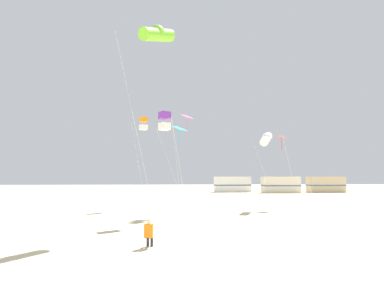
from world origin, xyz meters
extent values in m
cube|color=orange|center=(-0.74, 5.27, 0.68)|extent=(0.36, 0.25, 0.52)
sphere|color=beige|center=(-0.74, 5.27, 1.06)|extent=(0.20, 0.20, 0.20)
cylinder|color=#2D2D38|center=(-0.64, 5.44, 0.44)|extent=(0.17, 0.37, 0.13)
cylinder|color=#2D2D38|center=(-0.62, 5.60, 0.21)|extent=(0.11, 0.11, 0.42)
cylinder|color=#2D2D38|center=(-0.80, 5.45, 0.44)|extent=(0.17, 0.37, 0.13)
cylinder|color=#2D2D38|center=(-0.78, 5.61, 0.21)|extent=(0.11, 0.11, 0.42)
cylinder|color=silver|center=(0.67, 15.61, 3.71)|extent=(0.85, 1.55, 7.43)
cube|color=#E54C8C|center=(1.43, 16.02, 7.43)|extent=(1.22, 1.22, 0.40)
cylinder|color=#E54C8C|center=(1.43, 16.02, 6.78)|extent=(0.04, 0.04, 1.10)
cylinder|color=silver|center=(8.02, 17.64, 3.02)|extent=(1.85, 1.02, 6.05)
cylinder|color=white|center=(8.53, 18.55, 6.05)|extent=(1.81, 2.52, 1.48)
sphere|color=white|center=(8.53, 18.55, 6.20)|extent=(0.76, 0.76, 0.76)
cylinder|color=silver|center=(0.30, 13.58, 3.15)|extent=(2.38, 1.08, 6.30)
cube|color=#1EB2D1|center=(0.83, 14.77, 6.29)|extent=(1.22, 1.22, 0.40)
cylinder|color=#1EB2D1|center=(0.83, 14.77, 5.64)|extent=(0.04, 0.04, 1.10)
cylinder|color=silver|center=(-2.50, 19.36, 3.78)|extent=(1.49, 0.61, 7.55)
cube|color=orange|center=(-2.21, 20.10, 7.90)|extent=(0.82, 0.82, 0.44)
cube|color=white|center=(-2.21, 20.10, 7.20)|extent=(0.82, 0.82, 0.44)
cylinder|color=silver|center=(-1.60, 7.60, 5.25)|extent=(2.55, 1.96, 10.51)
cylinder|color=#72D12D|center=(-0.63, 8.87, 10.51)|extent=(2.07, 2.41, 1.48)
sphere|color=#72D12D|center=(-0.63, 8.87, 10.66)|extent=(0.76, 0.76, 0.76)
cylinder|color=silver|center=(10.70, 18.75, 3.20)|extent=(1.61, 0.85, 6.40)
cube|color=red|center=(10.28, 19.54, 6.40)|extent=(1.22, 1.22, 0.40)
cylinder|color=red|center=(10.28, 19.54, 5.75)|extent=(0.04, 0.04, 1.10)
cylinder|color=silver|center=(0.75, 11.14, 3.13)|extent=(1.17, 1.96, 6.27)
cube|color=purple|center=(-0.23, 11.72, 6.61)|extent=(0.82, 0.82, 0.44)
cube|color=white|center=(-0.23, 11.72, 5.91)|extent=(0.82, 0.82, 0.44)
cube|color=white|center=(11.81, 48.13, 1.40)|extent=(6.55, 2.76, 2.80)
cube|color=#4C608C|center=(11.81, 48.13, 1.26)|extent=(6.59, 2.80, 0.24)
cube|color=beige|center=(19.62, 44.84, 1.40)|extent=(6.42, 2.36, 2.80)
cube|color=#4C608C|center=(19.62, 44.84, 1.26)|extent=(6.46, 2.40, 0.24)
cube|color=#C6B28C|center=(28.23, 45.68, 1.40)|extent=(6.44, 2.41, 2.80)
cube|color=#4C608C|center=(28.23, 45.68, 1.26)|extent=(6.48, 2.45, 0.24)
camera|label=1|loc=(-0.01, -7.09, 2.80)|focal=28.47mm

